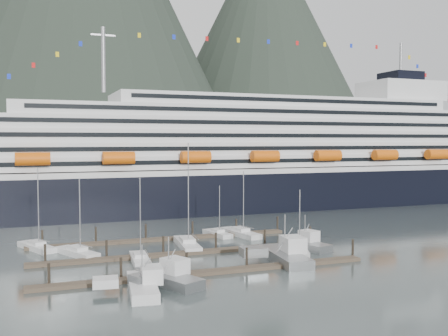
{
  "coord_description": "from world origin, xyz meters",
  "views": [
    {
      "loc": [
        -28.54,
        -77.25,
        18.36
      ],
      "look_at": [
        9.28,
        22.0,
        12.79
      ],
      "focal_mm": 42.0,
      "sensor_mm": 36.0,
      "label": 1
    }
  ],
  "objects_px": {
    "sailboat_b": "(77,253)",
    "sailboat_g": "(240,234)",
    "cruise_ship": "(252,163)",
    "trawler_a": "(141,285)",
    "sailboat_e": "(37,247)",
    "trawler_b": "(168,278)",
    "sailboat_c": "(140,260)",
    "trawler_d": "(284,255)",
    "sailboat_d": "(187,245)",
    "sailboat_f": "(217,234)",
    "trawler_e": "(304,244)",
    "sailboat_h": "(299,251)"
  },
  "relations": [
    {
      "from": "sailboat_g",
      "to": "sailboat_b",
      "type": "bearing_deg",
      "value": 91.96
    },
    {
      "from": "sailboat_c",
      "to": "sailboat_f",
      "type": "xyz_separation_m",
      "value": [
        18.46,
        16.34,
        -0.03
      ]
    },
    {
      "from": "cruise_ship",
      "to": "sailboat_e",
      "type": "distance_m",
      "value": 70.32
    },
    {
      "from": "sailboat_c",
      "to": "trawler_d",
      "type": "xyz_separation_m",
      "value": [
        20.57,
        -7.2,
        0.56
      ]
    },
    {
      "from": "sailboat_b",
      "to": "trawler_d",
      "type": "xyz_separation_m",
      "value": [
        29.0,
        -15.3,
        0.56
      ]
    },
    {
      "from": "sailboat_e",
      "to": "trawler_b",
      "type": "relative_size",
      "value": 1.32
    },
    {
      "from": "sailboat_c",
      "to": "sailboat_h",
      "type": "bearing_deg",
      "value": -91.17
    },
    {
      "from": "sailboat_e",
      "to": "trawler_e",
      "type": "height_order",
      "value": "sailboat_e"
    },
    {
      "from": "trawler_e",
      "to": "sailboat_c",
      "type": "bearing_deg",
      "value": 73.99
    },
    {
      "from": "sailboat_h",
      "to": "trawler_d",
      "type": "height_order",
      "value": "sailboat_h"
    },
    {
      "from": "sailboat_f",
      "to": "sailboat_h",
      "type": "bearing_deg",
      "value": -170.63
    },
    {
      "from": "cruise_ship",
      "to": "trawler_e",
      "type": "height_order",
      "value": "cruise_ship"
    },
    {
      "from": "sailboat_e",
      "to": "sailboat_f",
      "type": "height_order",
      "value": "sailboat_e"
    },
    {
      "from": "sailboat_h",
      "to": "trawler_b",
      "type": "distance_m",
      "value": 26.76
    },
    {
      "from": "sailboat_h",
      "to": "trawler_d",
      "type": "distance_m",
      "value": 6.55
    },
    {
      "from": "sailboat_f",
      "to": "sailboat_h",
      "type": "relative_size",
      "value": 0.93
    },
    {
      "from": "sailboat_e",
      "to": "trawler_d",
      "type": "relative_size",
      "value": 1.06
    },
    {
      "from": "sailboat_d",
      "to": "sailboat_e",
      "type": "height_order",
      "value": "sailboat_d"
    },
    {
      "from": "sailboat_e",
      "to": "sailboat_d",
      "type": "bearing_deg",
      "value": -130.08
    },
    {
      "from": "sailboat_c",
      "to": "sailboat_e",
      "type": "bearing_deg",
      "value": 48.9
    },
    {
      "from": "sailboat_f",
      "to": "sailboat_b",
      "type": "bearing_deg",
      "value": 96.3
    },
    {
      "from": "sailboat_e",
      "to": "trawler_b",
      "type": "height_order",
      "value": "sailboat_e"
    },
    {
      "from": "sailboat_b",
      "to": "sailboat_c",
      "type": "relative_size",
      "value": 0.97
    },
    {
      "from": "sailboat_g",
      "to": "trawler_a",
      "type": "relative_size",
      "value": 1.1
    },
    {
      "from": "sailboat_b",
      "to": "sailboat_g",
      "type": "relative_size",
      "value": 0.99
    },
    {
      "from": "cruise_ship",
      "to": "sailboat_f",
      "type": "distance_m",
      "value": 46.78
    },
    {
      "from": "sailboat_d",
      "to": "trawler_b",
      "type": "bearing_deg",
      "value": 163.39
    },
    {
      "from": "trawler_b",
      "to": "trawler_e",
      "type": "distance_m",
      "value": 30.33
    },
    {
      "from": "sailboat_g",
      "to": "trawler_d",
      "type": "height_order",
      "value": "sailboat_g"
    },
    {
      "from": "sailboat_f",
      "to": "sailboat_g",
      "type": "xyz_separation_m",
      "value": [
        4.24,
        -1.28,
        0.03
      ]
    },
    {
      "from": "sailboat_b",
      "to": "sailboat_g",
      "type": "distance_m",
      "value": 31.9
    },
    {
      "from": "sailboat_e",
      "to": "trawler_a",
      "type": "relative_size",
      "value": 1.22
    },
    {
      "from": "sailboat_h",
      "to": "sailboat_d",
      "type": "bearing_deg",
      "value": 77.15
    },
    {
      "from": "sailboat_h",
      "to": "trawler_b",
      "type": "xyz_separation_m",
      "value": [
        -24.67,
        -10.36,
        0.47
      ]
    },
    {
      "from": "sailboat_b",
      "to": "trawler_b",
      "type": "distance_m",
      "value": 23.34
    },
    {
      "from": "trawler_b",
      "to": "sailboat_d",
      "type": "bearing_deg",
      "value": -47.37
    },
    {
      "from": "sailboat_c",
      "to": "sailboat_g",
      "type": "xyz_separation_m",
      "value": [
        22.7,
        15.06,
        0.0
      ]
    },
    {
      "from": "sailboat_d",
      "to": "sailboat_e",
      "type": "relative_size",
      "value": 1.29
    },
    {
      "from": "sailboat_b",
      "to": "sailboat_h",
      "type": "xyz_separation_m",
      "value": [
        33.95,
        -11.05,
        -0.01
      ]
    },
    {
      "from": "sailboat_b",
      "to": "sailboat_g",
      "type": "height_order",
      "value": "sailboat_g"
    },
    {
      "from": "sailboat_h",
      "to": "trawler_a",
      "type": "distance_m",
      "value": 31.08
    },
    {
      "from": "sailboat_c",
      "to": "trawler_b",
      "type": "bearing_deg",
      "value": -170.92
    },
    {
      "from": "sailboat_f",
      "to": "sailboat_g",
      "type": "bearing_deg",
      "value": -117.53
    },
    {
      "from": "trawler_a",
      "to": "sailboat_h",
      "type": "bearing_deg",
      "value": -59.11
    },
    {
      "from": "sailboat_e",
      "to": "trawler_a",
      "type": "xyz_separation_m",
      "value": [
        11.39,
        -30.45,
        0.41
      ]
    },
    {
      "from": "sailboat_d",
      "to": "sailboat_h",
      "type": "height_order",
      "value": "sailboat_d"
    },
    {
      "from": "sailboat_b",
      "to": "sailboat_e",
      "type": "distance_m",
      "value": 9.28
    },
    {
      "from": "trawler_b",
      "to": "sailboat_h",
      "type": "bearing_deg",
      "value": -91.66
    },
    {
      "from": "cruise_ship",
      "to": "trawler_a",
      "type": "xyz_separation_m",
      "value": [
        -45.63,
        -69.93,
        -11.21
      ]
    },
    {
      "from": "sailboat_d",
      "to": "sailboat_g",
      "type": "bearing_deg",
      "value": -55.07
    }
  ]
}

